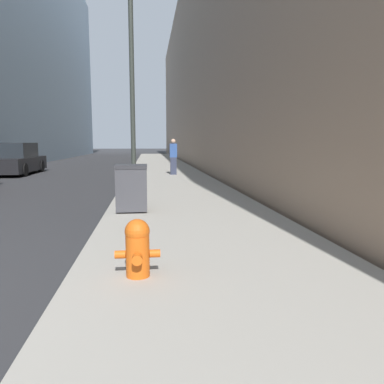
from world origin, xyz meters
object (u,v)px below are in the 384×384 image
pedestrian_on_sidewalk (173,157)px  lamppost (132,78)px  trash_bin (132,187)px  fire_hydrant (138,247)px  parked_sedan_near (15,160)px

pedestrian_on_sidewalk → lamppost: bearing=-108.6°
trash_bin → pedestrian_on_sidewalk: pedestrian_on_sidewalk is taller
fire_hydrant → lamppost: bearing=92.4°
trash_bin → parked_sedan_near: size_ratio=0.21×
trash_bin → lamppost: size_ratio=0.16×
fire_hydrant → lamppost: size_ratio=0.10×
trash_bin → pedestrian_on_sidewalk: (1.53, 9.37, 0.31)m
trash_bin → pedestrian_on_sidewalk: 9.50m
trash_bin → pedestrian_on_sidewalk: size_ratio=0.61×
fire_hydrant → parked_sedan_near: parked_sedan_near is taller
lamppost → parked_sedan_near: (-6.26, 7.42, -2.97)m
lamppost → pedestrian_on_sidewalk: lamppost is taller
lamppost → parked_sedan_near: bearing=130.1°
lamppost → pedestrian_on_sidewalk: size_ratio=3.93×
fire_hydrant → lamppost: lamppost is taller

